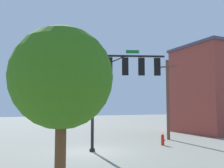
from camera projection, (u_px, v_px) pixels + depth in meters
name	position (u px, v px, depth m)	size (l,w,h in m)	color
ground_plane	(92.00, 152.00, 16.44)	(120.00, 120.00, 0.00)	gray
signal_pole_assembly	(117.00, 75.00, 17.02)	(5.30, 2.30, 7.26)	black
utility_pole	(168.00, 98.00, 22.74)	(0.90, 1.67, 7.19)	brown
fire_hydrant	(163.00, 140.00, 19.17)	(0.33, 0.24, 0.83)	red
tree_near	(62.00, 78.00, 7.46)	(3.07, 3.07, 5.35)	brown
brick_building	(213.00, 89.00, 28.30)	(7.24, 7.30, 9.70)	#953C31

